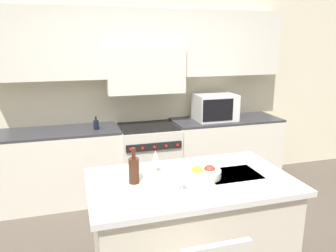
{
  "coord_description": "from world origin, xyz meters",
  "views": [
    {
      "loc": [
        -0.92,
        -2.27,
        2.0
      ],
      "look_at": [
        -0.03,
        0.75,
        1.19
      ],
      "focal_mm": 35.0,
      "sensor_mm": 36.0,
      "label": 1
    }
  ],
  "objects_px": {
    "microwave": "(215,107)",
    "wine_bottle": "(134,170)",
    "fruit_bowl": "(203,173)",
    "oil_bottle_on_counter": "(96,125)",
    "wine_glass_far": "(155,157)",
    "wine_glass_near": "(182,174)",
    "range_stove": "(148,159)"
  },
  "relations": [
    {
      "from": "microwave",
      "to": "wine_bottle",
      "type": "distance_m",
      "value": 2.29
    },
    {
      "from": "fruit_bowl",
      "to": "oil_bottle_on_counter",
      "type": "xyz_separation_m",
      "value": [
        -0.72,
        1.73,
        0.03
      ]
    },
    {
      "from": "wine_glass_far",
      "to": "wine_glass_near",
      "type": "bearing_deg",
      "value": -76.54
    },
    {
      "from": "fruit_bowl",
      "to": "wine_glass_near",
      "type": "bearing_deg",
      "value": -141.25
    },
    {
      "from": "wine_bottle",
      "to": "fruit_bowl",
      "type": "bearing_deg",
      "value": -4.49
    },
    {
      "from": "wine_glass_near",
      "to": "oil_bottle_on_counter",
      "type": "xyz_separation_m",
      "value": [
        -0.47,
        1.93,
        -0.06
      ]
    },
    {
      "from": "wine_bottle",
      "to": "oil_bottle_on_counter",
      "type": "xyz_separation_m",
      "value": [
        -0.16,
        1.69,
        -0.04
      ]
    },
    {
      "from": "wine_bottle",
      "to": "oil_bottle_on_counter",
      "type": "bearing_deg",
      "value": 95.39
    },
    {
      "from": "wine_bottle",
      "to": "wine_glass_near",
      "type": "height_order",
      "value": "wine_bottle"
    },
    {
      "from": "wine_bottle",
      "to": "wine_glass_near",
      "type": "bearing_deg",
      "value": -38.58
    },
    {
      "from": "wine_bottle",
      "to": "fruit_bowl",
      "type": "relative_size",
      "value": 0.99
    },
    {
      "from": "wine_bottle",
      "to": "wine_glass_far",
      "type": "height_order",
      "value": "wine_bottle"
    },
    {
      "from": "fruit_bowl",
      "to": "wine_glass_far",
      "type": "bearing_deg",
      "value": 150.02
    },
    {
      "from": "range_stove",
      "to": "microwave",
      "type": "height_order",
      "value": "microwave"
    },
    {
      "from": "wine_glass_far",
      "to": "oil_bottle_on_counter",
      "type": "relative_size",
      "value": 1.19
    },
    {
      "from": "wine_glass_near",
      "to": "oil_bottle_on_counter",
      "type": "distance_m",
      "value": 1.99
    },
    {
      "from": "wine_bottle",
      "to": "wine_glass_near",
      "type": "distance_m",
      "value": 0.39
    },
    {
      "from": "wine_bottle",
      "to": "microwave",
      "type": "bearing_deg",
      "value": 50.0
    },
    {
      "from": "wine_glass_near",
      "to": "wine_bottle",
      "type": "bearing_deg",
      "value": 141.42
    },
    {
      "from": "wine_glass_far",
      "to": "fruit_bowl",
      "type": "xyz_separation_m",
      "value": [
        0.35,
        -0.2,
        -0.1
      ]
    },
    {
      "from": "fruit_bowl",
      "to": "range_stove",
      "type": "bearing_deg",
      "value": 91.66
    },
    {
      "from": "wine_bottle",
      "to": "oil_bottle_on_counter",
      "type": "relative_size",
      "value": 1.75
    },
    {
      "from": "microwave",
      "to": "wine_glass_far",
      "type": "xyz_separation_m",
      "value": [
        -1.26,
        -1.59,
        -0.05
      ]
    },
    {
      "from": "microwave",
      "to": "wine_glass_near",
      "type": "xyz_separation_m",
      "value": [
        -1.16,
        -1.99,
        -0.05
      ]
    },
    {
      "from": "wine_bottle",
      "to": "wine_glass_near",
      "type": "relative_size",
      "value": 1.47
    },
    {
      "from": "wine_bottle",
      "to": "range_stove",
      "type": "bearing_deg",
      "value": 73.7
    },
    {
      "from": "wine_glass_near",
      "to": "range_stove",
      "type": "bearing_deg",
      "value": 84.25
    },
    {
      "from": "microwave",
      "to": "fruit_bowl",
      "type": "height_order",
      "value": "microwave"
    },
    {
      "from": "wine_glass_near",
      "to": "wine_glass_far",
      "type": "height_order",
      "value": "same"
    },
    {
      "from": "wine_bottle",
      "to": "wine_glass_near",
      "type": "xyz_separation_m",
      "value": [
        0.31,
        -0.24,
        0.02
      ]
    },
    {
      "from": "wine_glass_near",
      "to": "microwave",
      "type": "bearing_deg",
      "value": 59.79
    },
    {
      "from": "wine_glass_far",
      "to": "oil_bottle_on_counter",
      "type": "bearing_deg",
      "value": 103.59
    }
  ]
}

